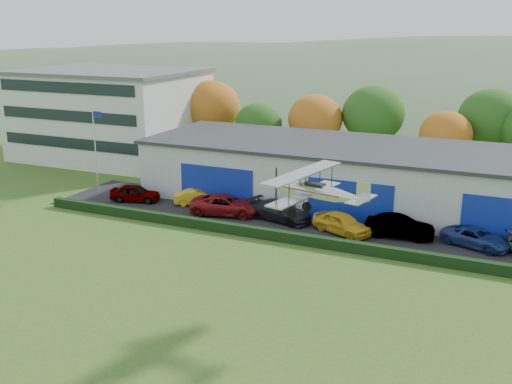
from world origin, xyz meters
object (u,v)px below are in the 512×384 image
at_px(flagpole, 96,142).
at_px(car_6, 476,238).
at_px(office_block, 111,113).
at_px(car_1, 198,197).
at_px(car_0, 135,193).
at_px(car_2, 226,205).
at_px(hangar, 368,176).
at_px(biplane, 316,190).
at_px(car_5, 400,227).
at_px(car_4, 342,223).
at_px(car_3, 280,211).

height_order(flagpole, car_6, flagpole).
relative_size(office_block, car_1, 4.98).
xyz_separation_m(car_0, car_6, (29.20, 0.56, -0.08)).
xyz_separation_m(car_0, car_2, (9.25, -0.10, 0.07)).
relative_size(hangar, biplane, 6.08).
bearing_deg(office_block, car_5, -21.34).
bearing_deg(car_2, office_block, 44.11).
bearing_deg(car_4, car_2, 110.90).
distance_m(office_block, car_2, 27.60).
height_order(flagpole, car_5, flagpole).
height_order(office_block, car_5, office_block).
distance_m(flagpole, car_6, 34.93).
distance_m(flagpole, car_1, 11.95).
bearing_deg(car_3, car_1, 96.96).
relative_size(car_1, car_2, 0.69).
bearing_deg(hangar, car_5, -60.18).
bearing_deg(car_1, car_2, -135.38).
relative_size(flagpole, car_3, 1.46).
bearing_deg(car_4, car_1, 105.71).
distance_m(car_0, car_6, 29.20).
height_order(car_0, biplane, biplane).
relative_size(flagpole, car_2, 1.34).
distance_m(car_3, car_6, 15.15).
bearing_deg(hangar, car_1, -154.84).
height_order(flagpole, car_1, flagpole).
bearing_deg(flagpole, car_0, -18.00).
bearing_deg(biplane, car_5, 92.45).
relative_size(car_1, biplane, 0.62).
bearing_deg(car_4, hangar, 24.60).
distance_m(hangar, car_1, 15.20).
height_order(car_2, car_4, car_2).
distance_m(office_block, car_5, 40.32).
bearing_deg(biplane, car_2, 144.73).
bearing_deg(car_0, car_3, -104.40).
distance_m(car_2, car_4, 10.27).
height_order(hangar, car_6, hangar).
relative_size(flagpole, car_1, 1.94).
bearing_deg(car_1, car_3, -119.90).
height_order(hangar, car_0, hangar).
xyz_separation_m(car_2, car_3, (4.79, 0.42, -0.03)).
xyz_separation_m(hangar, car_1, (-13.65, -6.41, -1.93)).
bearing_deg(car_6, car_4, 116.51).
bearing_deg(car_4, flagpole, 108.43).
height_order(car_2, biplane, biplane).
bearing_deg(car_3, office_block, 76.38).
xyz_separation_m(flagpole, car_4, (24.98, -2.43, -3.91)).
relative_size(office_block, biplane, 3.09).
height_order(car_1, car_2, car_2).
distance_m(car_1, biplane, 22.40).
bearing_deg(car_2, hangar, -65.11).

